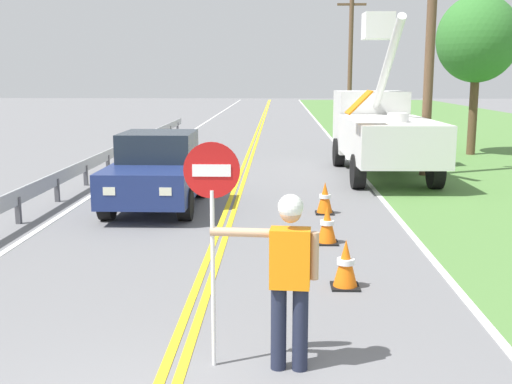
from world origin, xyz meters
The scene contains 15 objects.
centerline_yellow_left centered at (-0.09, 20.00, 0.01)m, with size 0.11×110.00×0.01m, color yellow.
centerline_yellow_right centered at (0.09, 20.00, 0.01)m, with size 0.11×110.00×0.01m, color yellow.
edge_line_right centered at (3.60, 20.00, 0.01)m, with size 0.12×110.00×0.01m, color silver.
edge_line_left centered at (-3.60, 20.00, 0.01)m, with size 0.12×110.00×0.01m, color silver.
flagger_worker centered at (1.18, 2.08, 1.05)m, with size 1.09×0.27×1.83m.
stop_sign_paddle centered at (0.41, 2.14, 1.71)m, with size 0.56×0.04×2.33m.
utility_bucket_truck centered at (4.15, 15.27, 1.39)m, with size 2.67×6.86×4.87m.
oncoming_sedan_nearest centered at (-1.67, 10.10, 0.83)m, with size 1.92×4.11×1.70m.
utility_pole_near centered at (5.48, 15.10, 3.95)m, with size 1.80×0.28×7.55m.
utility_pole_mid centered at (5.58, 36.86, 4.13)m, with size 1.80×0.28×7.91m.
traffic_cone_lead centered at (2.03, 4.64, 0.34)m, with size 0.40×0.40×0.70m.
traffic_cone_mid centered at (1.95, 7.04, 0.34)m, with size 0.40×0.40×0.70m.
traffic_cone_tail centered at (2.09, 9.53, 0.34)m, with size 0.40×0.40×0.70m.
guardrail_left_shoulder centered at (-4.20, 14.08, 0.52)m, with size 0.10×32.00×0.71m.
roadside_tree_verge centered at (8.40, 20.26, 4.27)m, with size 3.00×3.00×5.90m.
Camera 1 is at (1.06, -3.99, 2.97)m, focal length 44.41 mm.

